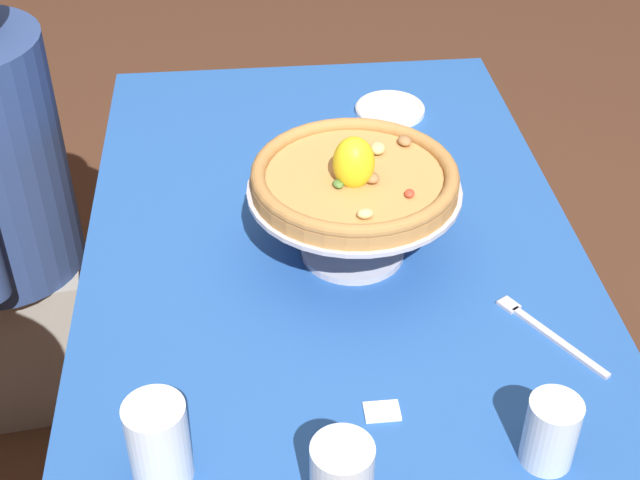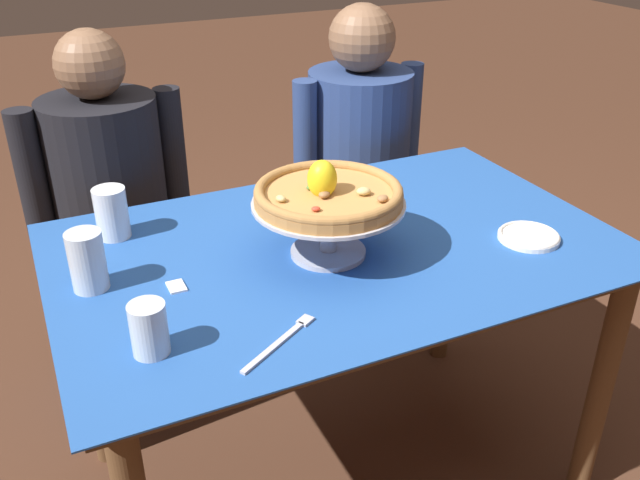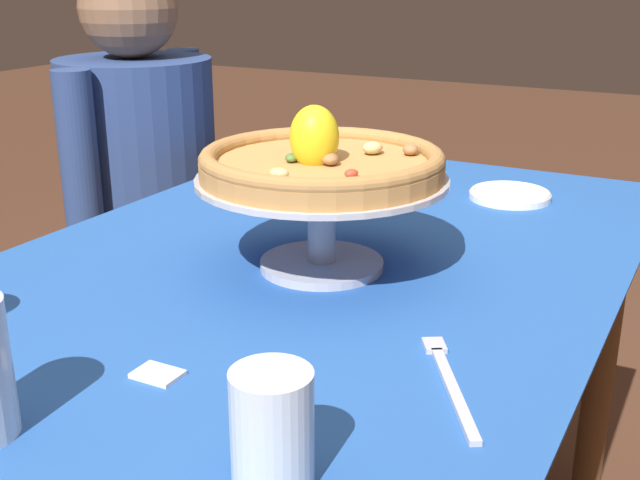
# 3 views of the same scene
# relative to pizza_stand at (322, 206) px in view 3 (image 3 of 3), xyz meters

# --- Properties ---
(dining_table) EXTENTS (1.34, 0.85, 0.76)m
(dining_table) POSITION_rel_pizza_stand_xyz_m (0.04, 0.03, -0.20)
(dining_table) COLOR brown
(dining_table) RESTS_ON ground
(pizza_stand) EXTENTS (0.35, 0.35, 0.13)m
(pizza_stand) POSITION_rel_pizza_stand_xyz_m (0.00, 0.00, 0.00)
(pizza_stand) COLOR #B7B7C1
(pizza_stand) RESTS_ON dining_table
(pizza) EXTENTS (0.34, 0.34, 0.10)m
(pizza) POSITION_rel_pizza_stand_xyz_m (-0.00, -0.00, 0.06)
(pizza) COLOR #BC8447
(pizza) RESTS_ON pizza_stand
(water_glass_front_left) EXTENTS (0.07, 0.07, 0.10)m
(water_glass_front_left) POSITION_rel_pizza_stand_xyz_m (-0.46, -0.20, -0.05)
(water_glass_front_left) COLOR silver
(water_glass_front_left) RESTS_ON dining_table
(side_plate) EXTENTS (0.15, 0.15, 0.02)m
(side_plate) POSITION_rel_pizza_stand_xyz_m (0.47, -0.14, -0.08)
(side_plate) COLOR white
(side_plate) RESTS_ON dining_table
(dinner_fork) EXTENTS (0.19, 0.13, 0.01)m
(dinner_fork) POSITION_rel_pizza_stand_xyz_m (-0.23, -0.27, -0.09)
(dinner_fork) COLOR #B7B7C1
(dinner_fork) RESTS_ON dining_table
(sugar_packet) EXTENTS (0.04, 0.05, 0.00)m
(sugar_packet) POSITION_rel_pizza_stand_xyz_m (-0.36, 0.00, -0.09)
(sugar_packet) COLOR white
(sugar_packet) RESTS_ON dining_table
(diner_right) EXTENTS (0.51, 0.39, 1.18)m
(diner_right) POSITION_rel_pizza_stand_xyz_m (0.47, 0.73, -0.27)
(diner_right) COLOR gray
(diner_right) RESTS_ON ground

